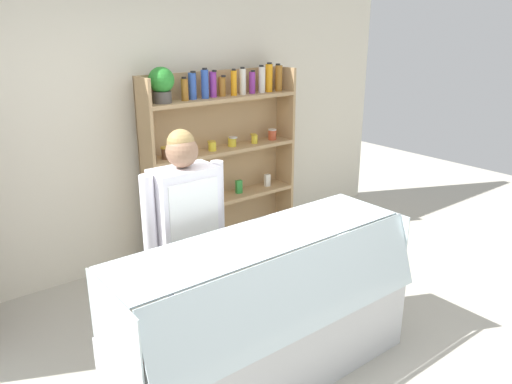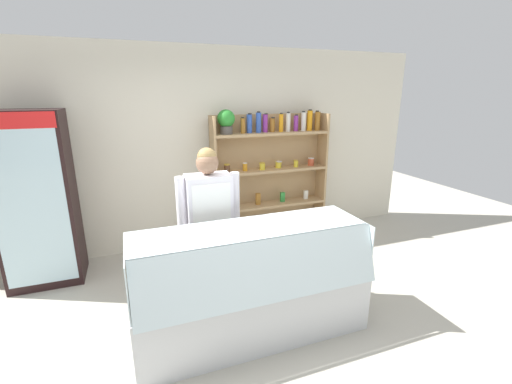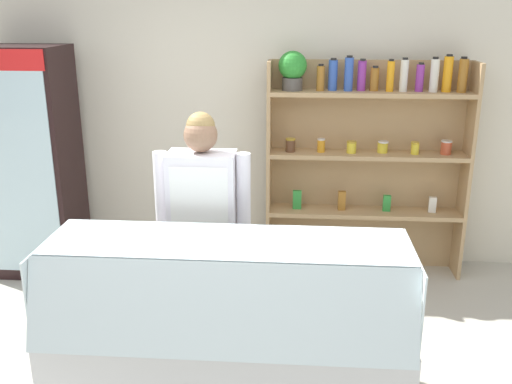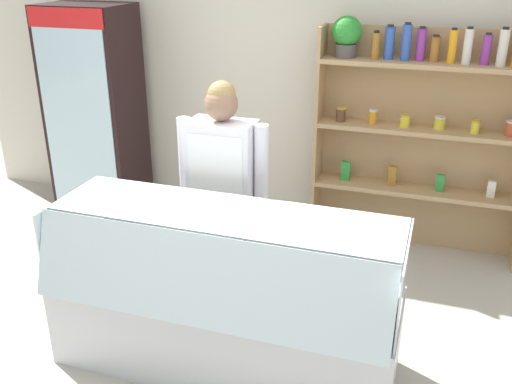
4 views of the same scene
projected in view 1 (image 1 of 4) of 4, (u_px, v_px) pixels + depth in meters
ground_plane at (266, 382)px, 3.31m from camera, size 12.00×12.00×0.00m
back_wall at (113, 129)px, 4.52m from camera, size 6.80×0.10×2.70m
shelving_unit at (217, 147)px, 4.96m from camera, size 1.67×0.29×1.90m
deli_display_case at (266, 336)px, 3.26m from camera, size 2.02×0.74×1.01m
shop_clerk at (186, 227)px, 3.36m from camera, size 0.62×0.25×1.62m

